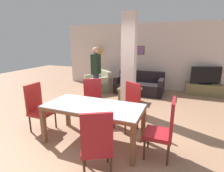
{
  "coord_description": "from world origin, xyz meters",
  "views": [
    {
      "loc": [
        1.49,
        -2.79,
        1.96
      ],
      "look_at": [
        0.0,
        0.96,
        0.93
      ],
      "focal_mm": 28.0,
      "sensor_mm": 36.0,
      "label": 1
    }
  ],
  "objects_px": {
    "bottle": "(132,86)",
    "floor_lamp": "(97,54)",
    "dining_chair_head_left": "(38,106)",
    "sofa": "(139,86)",
    "armchair": "(99,84)",
    "dining_chair_near_right": "(97,143)",
    "dining_chair_far_left": "(93,100)",
    "dining_chair_head_right": "(164,128)",
    "tv_stand": "(204,90)",
    "standing_person": "(96,69)",
    "dining_chair_far_right": "(129,105)",
    "coffee_table": "(130,95)",
    "dining_table": "(94,113)",
    "tv_screen": "(206,76)"
  },
  "relations": [
    {
      "from": "bottle",
      "to": "floor_lamp",
      "type": "relative_size",
      "value": 0.14
    },
    {
      "from": "dining_chair_head_left",
      "to": "sofa",
      "type": "distance_m",
      "value": 4.01
    },
    {
      "from": "armchair",
      "to": "dining_chair_near_right",
      "type": "bearing_deg",
      "value": 157.86
    },
    {
      "from": "dining_chair_far_left",
      "to": "bottle",
      "type": "xyz_separation_m",
      "value": [
        0.52,
        1.74,
        -0.03
      ]
    },
    {
      "from": "dining_chair_near_right",
      "to": "armchair",
      "type": "distance_m",
      "value": 4.67
    },
    {
      "from": "dining_chair_head_right",
      "to": "bottle",
      "type": "distance_m",
      "value": 2.89
    },
    {
      "from": "tv_stand",
      "to": "standing_person",
      "type": "distance_m",
      "value": 4.09
    },
    {
      "from": "dining_chair_head_right",
      "to": "standing_person",
      "type": "relative_size",
      "value": 0.6
    },
    {
      "from": "dining_chair_far_right",
      "to": "floor_lamp",
      "type": "height_order",
      "value": "floor_lamp"
    },
    {
      "from": "dining_chair_far_right",
      "to": "dining_chair_far_left",
      "type": "bearing_deg",
      "value": 27.95
    },
    {
      "from": "dining_chair_far_right",
      "to": "coffee_table",
      "type": "distance_m",
      "value": 1.91
    },
    {
      "from": "dining_chair_far_left",
      "to": "dining_chair_head_left",
      "type": "height_order",
      "value": "same"
    },
    {
      "from": "dining_chair_near_right",
      "to": "sofa",
      "type": "bearing_deg",
      "value": 65.21
    },
    {
      "from": "dining_chair_far_left",
      "to": "dining_chair_far_right",
      "type": "distance_m",
      "value": 0.94
    },
    {
      "from": "dining_chair_head_right",
      "to": "dining_chair_far_left",
      "type": "height_order",
      "value": "same"
    },
    {
      "from": "dining_table",
      "to": "standing_person",
      "type": "xyz_separation_m",
      "value": [
        -1.23,
        2.57,
        0.41
      ]
    },
    {
      "from": "dining_table",
      "to": "bottle",
      "type": "relative_size",
      "value": 8.38
    },
    {
      "from": "dining_chair_head_left",
      "to": "sofa",
      "type": "relative_size",
      "value": 0.59
    },
    {
      "from": "bottle",
      "to": "floor_lamp",
      "type": "xyz_separation_m",
      "value": [
        -2.06,
        1.66,
        0.89
      ]
    },
    {
      "from": "dining_chair_head_right",
      "to": "bottle",
      "type": "relative_size",
      "value": 4.69
    },
    {
      "from": "coffee_table",
      "to": "tv_stand",
      "type": "height_order",
      "value": "coffee_table"
    },
    {
      "from": "dining_chair_far_right",
      "to": "sofa",
      "type": "distance_m",
      "value": 2.95
    },
    {
      "from": "coffee_table",
      "to": "standing_person",
      "type": "distance_m",
      "value": 1.45
    },
    {
      "from": "sofa",
      "to": "tv_screen",
      "type": "relative_size",
      "value": 1.75
    },
    {
      "from": "dining_chair_far_left",
      "to": "floor_lamp",
      "type": "distance_m",
      "value": 3.83
    },
    {
      "from": "dining_table",
      "to": "standing_person",
      "type": "height_order",
      "value": "standing_person"
    },
    {
      "from": "dining_chair_far_right",
      "to": "coffee_table",
      "type": "bearing_deg",
      "value": -44.78
    },
    {
      "from": "sofa",
      "to": "standing_person",
      "type": "bearing_deg",
      "value": 42.23
    },
    {
      "from": "tv_stand",
      "to": "standing_person",
      "type": "bearing_deg",
      "value": -154.04
    },
    {
      "from": "armchair",
      "to": "tv_screen",
      "type": "bearing_deg",
      "value": -124.38
    },
    {
      "from": "dining_chair_head_left",
      "to": "floor_lamp",
      "type": "relative_size",
      "value": 0.64
    },
    {
      "from": "dining_chair_far_right",
      "to": "tv_stand",
      "type": "height_order",
      "value": "dining_chair_far_right"
    },
    {
      "from": "dining_chair_far_left",
      "to": "standing_person",
      "type": "bearing_deg",
      "value": -94.86
    },
    {
      "from": "dining_chair_near_right",
      "to": "dining_chair_head_left",
      "type": "relative_size",
      "value": 1.0
    },
    {
      "from": "tv_screen",
      "to": "sofa",
      "type": "bearing_deg",
      "value": -2.52
    },
    {
      "from": "dining_chair_head_right",
      "to": "armchair",
      "type": "distance_m",
      "value": 4.45
    },
    {
      "from": "dining_chair_head_right",
      "to": "dining_table",
      "type": "bearing_deg",
      "value": 90.0
    },
    {
      "from": "tv_screen",
      "to": "dining_chair_head_left",
      "type": "bearing_deg",
      "value": 32.32
    },
    {
      "from": "tv_stand",
      "to": "tv_screen",
      "type": "xyz_separation_m",
      "value": [
        0.0,
        0.0,
        0.53
      ]
    },
    {
      "from": "coffee_table",
      "to": "floor_lamp",
      "type": "relative_size",
      "value": 0.45
    },
    {
      "from": "dining_chair_near_right",
      "to": "floor_lamp",
      "type": "distance_m",
      "value": 5.71
    },
    {
      "from": "bottle",
      "to": "dining_chair_far_right",
      "type": "bearing_deg",
      "value": -76.54
    },
    {
      "from": "dining_chair_far_right",
      "to": "floor_lamp",
      "type": "bearing_deg",
      "value": -24.33
    },
    {
      "from": "dining_chair_head_right",
      "to": "dining_chair_head_left",
      "type": "height_order",
      "value": "same"
    },
    {
      "from": "bottle",
      "to": "dining_table",
      "type": "bearing_deg",
      "value": -91.06
    },
    {
      "from": "coffee_table",
      "to": "bottle",
      "type": "relative_size",
      "value": 3.34
    },
    {
      "from": "armchair",
      "to": "standing_person",
      "type": "xyz_separation_m",
      "value": [
        0.31,
        -0.82,
        0.75
      ]
    },
    {
      "from": "coffee_table",
      "to": "bottle",
      "type": "bearing_deg",
      "value": -27.86
    },
    {
      "from": "tv_stand",
      "to": "tv_screen",
      "type": "height_order",
      "value": "tv_screen"
    },
    {
      "from": "dining_chair_head_right",
      "to": "bottle",
      "type": "bearing_deg",
      "value": 26.17
    }
  ]
}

